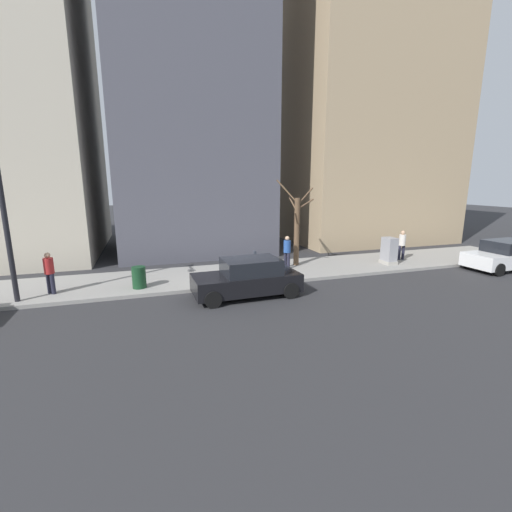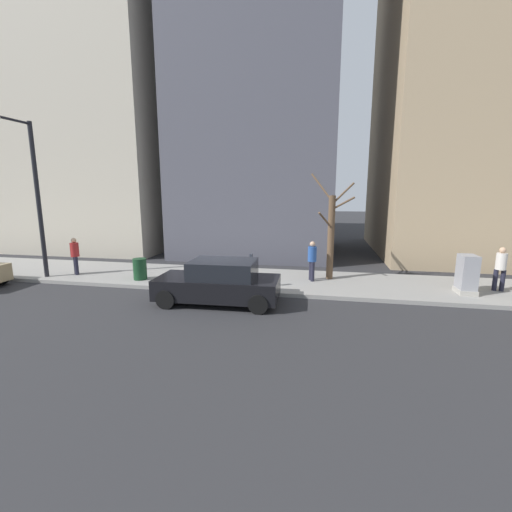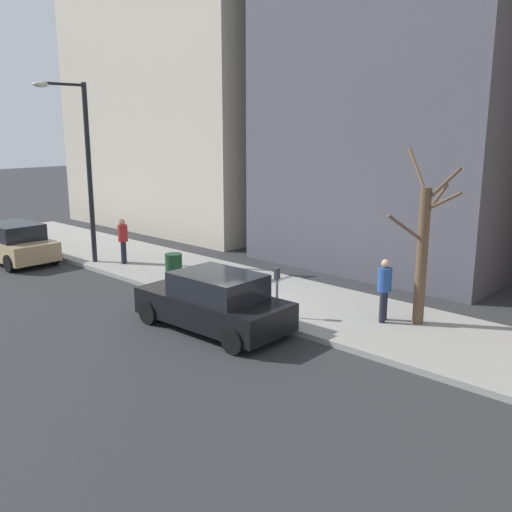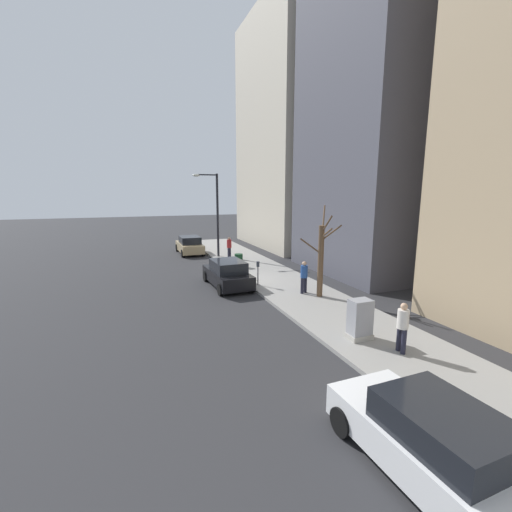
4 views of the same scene
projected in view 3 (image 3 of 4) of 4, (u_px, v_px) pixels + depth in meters
ground_plane at (235, 316)px, 15.77m from camera, size 120.00×120.00×0.00m
sidewalk at (282, 298)px, 17.17m from camera, size 4.00×36.00×0.15m
parked_car_black at (214, 302)px, 14.61m from camera, size 2.04×4.26×1.52m
parked_car_tan at (13, 243)px, 22.00m from camera, size 1.95×4.22×1.52m
parking_meter at (277, 287)px, 15.10m from camera, size 0.14×0.10×1.35m
streetlamp at (82, 158)px, 20.48m from camera, size 1.97×0.32×6.50m
bare_tree at (423, 249)px, 14.39m from camera, size 2.03×1.84×4.47m
trash_bin at (174, 267)px, 18.80m from camera, size 0.56×0.56×0.90m
pedestrian_midblock at (384, 287)px, 14.75m from camera, size 0.39×0.36×1.66m
pedestrian_far_corner at (123, 238)px, 21.10m from camera, size 0.36×0.36×1.66m
office_tower_right at (226, 18)px, 30.16m from camera, size 12.66×12.66×21.43m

